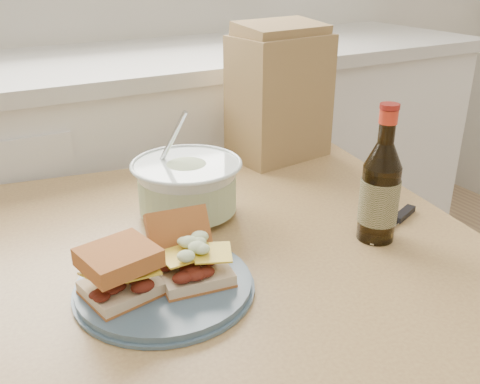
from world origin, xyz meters
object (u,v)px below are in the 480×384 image
dining_table (236,296)px  plate (165,285)px  paper_bag (279,98)px  coleslaw_bowl (187,189)px  beer_bottle (380,191)px

dining_table → plate: 0.21m
paper_bag → coleslaw_bowl: bearing=-156.8°
plate → paper_bag: (0.48, 0.42, 0.14)m
plate → coleslaw_bowl: 0.27m
coleslaw_bowl → dining_table: bearing=-82.3°
paper_bag → beer_bottle: bearing=-107.7°
plate → coleslaw_bowl: size_ratio=1.25×
beer_bottle → dining_table: bearing=151.0°
coleslaw_bowl → plate: bearing=-122.6°
beer_bottle → paper_bag: size_ratio=0.83×
coleslaw_bowl → paper_bag: bearing=30.1°
plate → dining_table: bearing=22.4°
dining_table → beer_bottle: beer_bottle is taller
dining_table → paper_bag: bearing=57.0°
dining_table → plate: (-0.16, -0.07, 0.12)m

